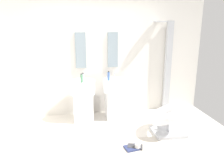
# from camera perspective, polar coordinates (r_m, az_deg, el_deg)

# --- Properties ---
(ground_plane) EXTENTS (4.80, 3.60, 0.04)m
(ground_plane) POSITION_cam_1_polar(r_m,az_deg,el_deg) (3.78, -0.84, -16.68)
(ground_plane) COLOR silver
(rear_partition) EXTENTS (4.80, 0.10, 2.60)m
(rear_partition) POSITION_cam_1_polar(r_m,az_deg,el_deg) (4.90, -3.98, 7.18)
(rear_partition) COLOR silver
(rear_partition) RESTS_ON ground_plane
(pedestal_sink_left) EXTENTS (0.52, 0.52, 0.96)m
(pedestal_sink_left) POSITION_cam_1_polar(r_m,az_deg,el_deg) (4.67, -7.50, -3.62)
(pedestal_sink_left) COLOR white
(pedestal_sink_left) RESTS_ON ground_plane
(pedestal_sink_right) EXTENTS (0.52, 0.52, 0.96)m
(pedestal_sink_right) POSITION_cam_1_polar(r_m,az_deg,el_deg) (4.74, 0.88, -3.19)
(pedestal_sink_right) COLOR white
(pedestal_sink_right) RESTS_ON ground_plane
(vanity_mirror_left) EXTENTS (0.22, 0.03, 0.75)m
(vanity_mirror_left) POSITION_cam_1_polar(r_m,az_deg,el_deg) (4.79, -8.08, 8.55)
(vanity_mirror_left) COLOR #8C9EA8
(vanity_mirror_right) EXTENTS (0.22, 0.03, 0.75)m
(vanity_mirror_right) POSITION_cam_1_polar(r_m,az_deg,el_deg) (4.86, 0.18, 8.79)
(vanity_mirror_right) COLOR #8C9EA8
(shower_column) EXTENTS (0.49, 0.24, 2.05)m
(shower_column) POSITION_cam_1_polar(r_m,az_deg,el_deg) (5.23, 14.04, 4.82)
(shower_column) COLOR #B7BABF
(shower_column) RESTS_ON ground_plane
(lounge_chair) EXTENTS (1.09, 1.09, 0.65)m
(lounge_chair) POSITION_cam_1_polar(r_m,az_deg,el_deg) (4.22, 14.40, -7.98)
(lounge_chair) COLOR #B7BABF
(lounge_chair) RESTS_ON ground_plane
(area_rug) EXTENTS (1.15, 0.68, 0.01)m
(area_rug) POSITION_cam_1_polar(r_m,az_deg,el_deg) (3.81, 7.61, -16.03)
(area_rug) COLOR beige
(area_rug) RESTS_ON ground_plane
(magazine_navy) EXTENTS (0.25, 0.23, 0.03)m
(magazine_navy) POSITION_cam_1_polar(r_m,az_deg,el_deg) (3.77, 5.06, -16.05)
(magazine_navy) COLOR navy
(magazine_navy) RESTS_ON area_rug
(magazine_charcoal) EXTENTS (0.28, 0.21, 0.03)m
(magazine_charcoal) POSITION_cam_1_polar(r_m,az_deg,el_deg) (3.80, 5.96, -15.76)
(magazine_charcoal) COLOR #38383D
(magazine_charcoal) RESTS_ON area_rug
(coffee_mug) EXTENTS (0.09, 0.09, 0.09)m
(coffee_mug) POSITION_cam_1_polar(r_m,az_deg,el_deg) (3.75, 6.61, -15.68)
(coffee_mug) COLOR white
(coffee_mug) RESTS_ON area_rug
(soap_bottle_green) EXTENTS (0.04, 0.04, 0.18)m
(soap_bottle_green) POSITION_cam_1_polar(r_m,az_deg,el_deg) (4.37, -7.89, 1.41)
(soap_bottle_green) COLOR #59996B
(soap_bottle_green) RESTS_ON pedestal_sink_left
(soap_bottle_blue) EXTENTS (0.05, 0.05, 0.20)m
(soap_bottle_blue) POSITION_cam_1_polar(r_m,az_deg,el_deg) (4.51, -0.88, 2.06)
(soap_bottle_blue) COLOR #4C72B7
(soap_bottle_blue) RESTS_ON pedestal_sink_right
(soap_bottle_clear) EXTENTS (0.06, 0.06, 0.19)m
(soap_bottle_clear) POSITION_cam_1_polar(r_m,az_deg,el_deg) (4.41, -7.44, 1.59)
(soap_bottle_clear) COLOR silver
(soap_bottle_clear) RESTS_ON pedestal_sink_left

